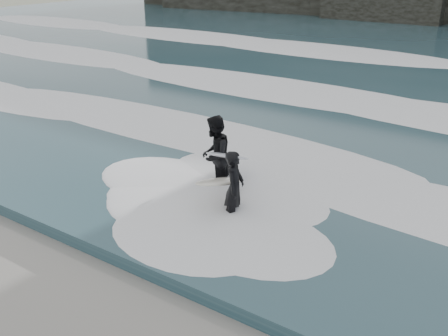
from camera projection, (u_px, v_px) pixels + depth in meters
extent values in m
ellipsoid|color=white|center=(297.00, 160.00, 13.62)|extent=(60.00, 3.20, 0.20)
ellipsoid|color=white|center=(378.00, 101.00, 18.95)|extent=(60.00, 4.00, 0.24)
ellipsoid|color=white|center=(434.00, 61.00, 25.80)|extent=(60.00, 4.80, 0.30)
imported|color=black|center=(234.00, 188.00, 10.92)|extent=(0.58, 0.72, 1.72)
ellipsoid|color=silver|center=(221.00, 182.00, 11.15)|extent=(0.64, 1.97, 0.71)
imported|color=black|center=(215.00, 155.00, 12.30)|extent=(1.00, 1.15, 2.01)
ellipsoid|color=white|center=(229.00, 156.00, 12.06)|extent=(0.70, 2.01, 0.90)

